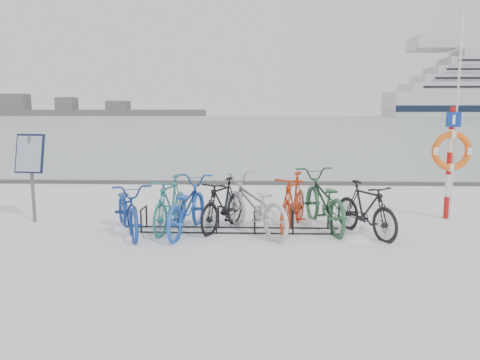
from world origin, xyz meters
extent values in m
plane|color=white|center=(0.00, 0.00, 0.00)|extent=(900.00, 900.00, 0.00)
cube|color=#A8B7BD|center=(0.00, 155.00, 0.01)|extent=(400.00, 298.00, 0.02)
cube|color=#3F3F42|center=(0.00, 5.90, 0.05)|extent=(400.00, 0.25, 0.10)
cylinder|color=black|center=(-1.80, -0.22, 0.22)|extent=(0.04, 0.04, 0.44)
cylinder|color=black|center=(-1.80, 0.22, 0.22)|extent=(0.04, 0.04, 0.44)
cylinder|color=black|center=(-1.80, 0.00, 0.44)|extent=(0.04, 0.44, 0.04)
cylinder|color=black|center=(-1.08, -0.22, 0.22)|extent=(0.04, 0.04, 0.44)
cylinder|color=black|center=(-1.08, 0.22, 0.22)|extent=(0.04, 0.04, 0.44)
cylinder|color=black|center=(-1.08, 0.00, 0.44)|extent=(0.04, 0.44, 0.04)
cylinder|color=black|center=(-0.36, -0.22, 0.22)|extent=(0.04, 0.04, 0.44)
cylinder|color=black|center=(-0.36, 0.22, 0.22)|extent=(0.04, 0.04, 0.44)
cylinder|color=black|center=(-0.36, 0.00, 0.44)|extent=(0.04, 0.44, 0.04)
cylinder|color=black|center=(0.36, -0.22, 0.22)|extent=(0.04, 0.04, 0.44)
cylinder|color=black|center=(0.36, 0.22, 0.22)|extent=(0.04, 0.04, 0.44)
cylinder|color=black|center=(0.36, 0.00, 0.44)|extent=(0.04, 0.44, 0.04)
cylinder|color=black|center=(1.08, -0.22, 0.22)|extent=(0.04, 0.04, 0.44)
cylinder|color=black|center=(1.08, 0.22, 0.22)|extent=(0.04, 0.04, 0.44)
cylinder|color=black|center=(1.08, 0.00, 0.44)|extent=(0.04, 0.44, 0.04)
cylinder|color=black|center=(1.80, -0.22, 0.22)|extent=(0.04, 0.04, 0.44)
cylinder|color=black|center=(1.80, 0.22, 0.22)|extent=(0.04, 0.04, 0.44)
cylinder|color=black|center=(1.80, 0.00, 0.44)|extent=(0.04, 0.44, 0.04)
cylinder|color=black|center=(0.00, -0.22, 0.02)|extent=(4.00, 0.03, 0.03)
cylinder|color=black|center=(0.00, 0.22, 0.02)|extent=(4.00, 0.03, 0.03)
cylinder|color=#595B5E|center=(-4.28, 0.64, 0.89)|extent=(0.07, 0.07, 1.79)
cube|color=black|center=(-4.28, 0.61, 1.44)|extent=(0.64, 0.32, 0.81)
cube|color=#8C99AD|center=(-4.28, 0.57, 1.44)|extent=(0.57, 0.25, 0.72)
cylinder|color=#AF100E|center=(4.50, 1.27, 0.24)|extent=(0.11, 0.11, 0.48)
cylinder|color=silver|center=(4.50, 1.27, 0.72)|extent=(0.11, 0.11, 0.48)
cylinder|color=#AF100E|center=(4.50, 1.27, 1.20)|extent=(0.11, 0.11, 0.48)
cylinder|color=silver|center=(4.50, 1.27, 1.68)|extent=(0.11, 0.11, 0.48)
cylinder|color=#AF100E|center=(4.50, 1.27, 2.16)|extent=(0.11, 0.11, 0.48)
torus|color=orange|center=(4.50, 1.18, 1.47)|extent=(0.84, 0.14, 0.84)
cube|color=navy|center=(4.50, 1.19, 2.13)|extent=(0.31, 0.03, 0.31)
cylinder|color=silver|center=(4.61, 1.32, 2.18)|extent=(0.04, 0.04, 4.37)
cube|color=white|center=(75.25, 200.79, 31.15)|extent=(17.80, 17.80, 5.34)
cube|color=#4F4F4F|center=(-120.00, 260.00, 1.75)|extent=(180.00, 12.00, 3.50)
cube|color=#4F4F4F|center=(-90.00, 260.00, 5.00)|extent=(20.00, 10.00, 6.00)
imported|color=navy|center=(-2.03, -0.25, 0.52)|extent=(1.46, 2.10, 1.04)
imported|color=#22706B|center=(-1.28, 0.06, 0.55)|extent=(0.81, 1.89, 1.10)
imported|color=blue|center=(-0.94, -0.11, 0.55)|extent=(1.07, 2.19, 1.10)
imported|color=black|center=(-0.27, 0.17, 0.52)|extent=(1.14, 1.79, 1.04)
imported|color=#B9BCC1|center=(0.33, -0.09, 0.58)|extent=(1.83, 2.28, 1.16)
imported|color=#AD2E0F|center=(1.11, 0.23, 0.57)|extent=(1.09, 1.98, 1.15)
imported|color=#265534|center=(1.72, 0.37, 0.59)|extent=(1.21, 2.36, 1.18)
imported|color=black|center=(2.43, -0.17, 0.52)|extent=(1.21, 1.77, 1.04)
ellipsoid|color=white|center=(2.18, -0.58, 0.00)|extent=(0.53, 0.53, 0.19)
ellipsoid|color=white|center=(0.70, 0.84, 0.00)|extent=(0.34, 0.34, 0.12)
ellipsoid|color=white|center=(1.40, 0.78, 0.00)|extent=(0.49, 0.49, 0.17)
ellipsoid|color=white|center=(2.63, 0.26, 0.00)|extent=(0.39, 0.39, 0.14)
ellipsoid|color=white|center=(-1.10, 0.67, 0.00)|extent=(0.38, 0.38, 0.13)
ellipsoid|color=white|center=(-2.32, 0.24, 0.00)|extent=(0.39, 0.39, 0.14)
ellipsoid|color=white|center=(-1.96, -0.55, 0.00)|extent=(0.57, 0.57, 0.20)
camera|label=1|loc=(0.41, -8.81, 2.29)|focal=35.00mm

